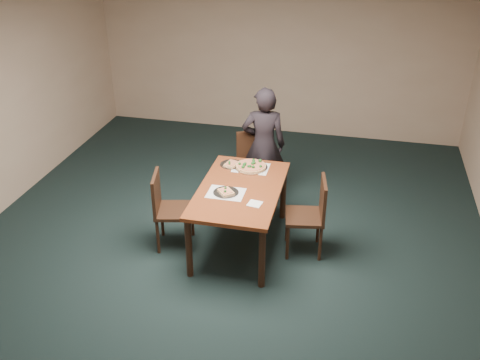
% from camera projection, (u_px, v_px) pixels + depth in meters
% --- Properties ---
extents(ground, '(8.00, 8.00, 0.00)m').
position_uv_depth(ground, '(215.00, 269.00, 5.85)').
color(ground, black).
rests_on(ground, ground).
extents(room_shell, '(8.00, 8.00, 8.00)m').
position_uv_depth(room_shell, '(211.00, 121.00, 5.02)').
color(room_shell, tan).
rests_on(room_shell, ground).
extents(dining_table, '(0.90, 1.50, 0.75)m').
position_uv_depth(dining_table, '(240.00, 195.00, 5.96)').
color(dining_table, '#602813').
rests_on(dining_table, ground).
extents(chair_far, '(0.55, 0.55, 0.91)m').
position_uv_depth(chair_far, '(254.00, 162.00, 7.01)').
color(chair_far, black).
rests_on(chair_far, ground).
extents(chair_left, '(0.50, 0.50, 0.91)m').
position_uv_depth(chair_left, '(167.00, 206.00, 6.03)').
color(chair_left, black).
rests_on(chair_left, ground).
extents(chair_right, '(0.48, 0.48, 0.91)m').
position_uv_depth(chair_right, '(312.00, 212.00, 5.91)').
color(chair_right, black).
rests_on(chair_right, ground).
extents(diner, '(0.62, 0.46, 1.54)m').
position_uv_depth(diner, '(264.00, 145.00, 6.86)').
color(diner, black).
rests_on(diner, ground).
extents(placemat_main, '(0.42, 0.32, 0.00)m').
position_uv_depth(placemat_main, '(251.00, 168.00, 6.35)').
color(placemat_main, white).
rests_on(placemat_main, dining_table).
extents(placemat_near, '(0.40, 0.30, 0.00)m').
position_uv_depth(placemat_near, '(226.00, 193.00, 5.81)').
color(placemat_near, white).
rests_on(placemat_near, dining_table).
extents(pizza_pan, '(0.40, 0.40, 0.07)m').
position_uv_depth(pizza_pan, '(251.00, 166.00, 6.34)').
color(pizza_pan, silver).
rests_on(pizza_pan, dining_table).
extents(slice_plate_near, '(0.28, 0.28, 0.06)m').
position_uv_depth(slice_plate_near, '(226.00, 192.00, 5.81)').
color(slice_plate_near, silver).
rests_on(slice_plate_near, dining_table).
extents(slice_plate_far, '(0.28, 0.28, 0.06)m').
position_uv_depth(slice_plate_far, '(232.00, 164.00, 6.41)').
color(slice_plate_far, silver).
rests_on(slice_plate_far, dining_table).
extents(napkin, '(0.16, 0.16, 0.01)m').
position_uv_depth(napkin, '(255.00, 204.00, 5.61)').
color(napkin, white).
rests_on(napkin, dining_table).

